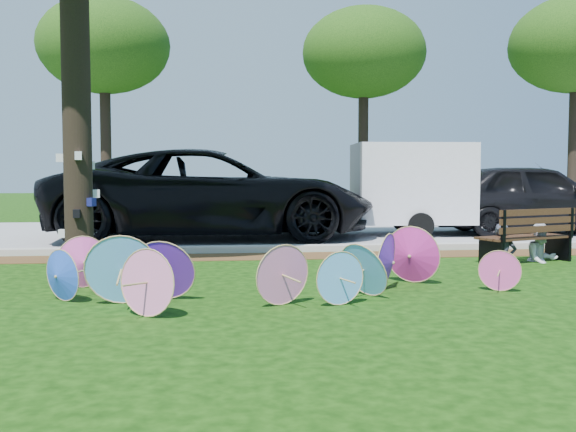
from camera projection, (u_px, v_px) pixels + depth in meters
name	position (u px, v px, depth m)	size (l,w,h in m)	color
ground	(263.00, 309.00, 7.09)	(90.00, 90.00, 0.00)	black
mulch_strip	(245.00, 257.00, 11.55)	(90.00, 1.00, 0.01)	#472D16
curb	(243.00, 249.00, 12.24)	(90.00, 0.30, 0.12)	#B7B5AD
street	(236.00, 232.00, 16.36)	(90.00, 8.00, 0.01)	gray
parasol_pile	(249.00, 267.00, 7.77)	(5.96, 2.39, 0.84)	pink
black_van	(212.00, 194.00, 14.73)	(3.40, 7.37, 2.05)	black
dark_pickup	(531.00, 198.00, 15.96)	(2.10, 5.21, 1.78)	black
cargo_trailer	(412.00, 183.00, 15.63)	(2.75, 1.74, 2.53)	white
park_bench	(524.00, 236.00, 10.84)	(1.74, 0.66, 0.91)	black
person_left	(503.00, 225.00, 10.84)	(0.47, 0.31, 1.28)	#36394A
person_right	(542.00, 225.00, 10.92)	(0.62, 0.48, 1.27)	silver
bg_trees	(348.00, 49.00, 21.88)	(20.07, 6.67, 7.40)	black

